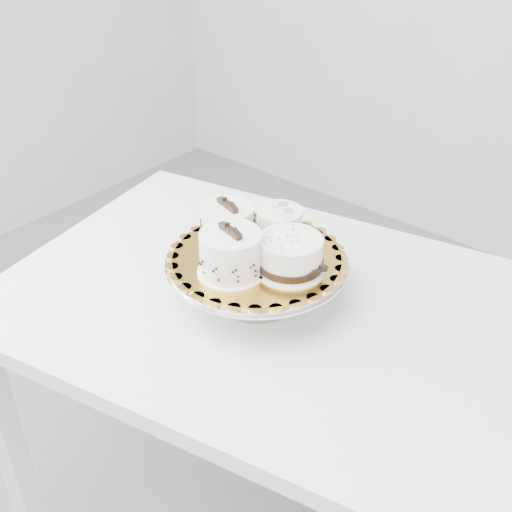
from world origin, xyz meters
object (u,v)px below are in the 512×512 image
Objects in this scene: cake_dots at (279,225)px; cake_banded at (228,226)px; cake_ribbon at (291,256)px; table at (279,336)px; cake_stand at (257,271)px; cake_swirl at (231,254)px; cake_board at (257,257)px.

cake_banded is at bearing -161.01° from cake_dots.
cake_dots is 0.11m from cake_ribbon.
cake_ribbon reaches higher than cake_dots.
table is 8.78× the size of cake_ribbon.
cake_stand is at bearing -108.85° from cake_dots.
cake_swirl is at bearing -126.64° from table.
table is 0.23m from cake_dots.
cake_board is at bearing -146.31° from cake_stand.
cake_board is (-0.00, -0.00, 0.03)m from cake_stand.
cake_swirl is (-0.00, -0.07, 0.07)m from cake_stand.
cake_swirl is 1.14× the size of cake_dots.
cake_board is 2.36× the size of cake_swirl.
cake_board reaches higher than table.
cake_banded reaches higher than cake_ribbon.
table is 0.25m from cake_banded.
cake_stand is at bearing 33.69° from cake_board.
cake_ribbon is at bearing 56.90° from cake_swirl.
cake_banded is 0.89× the size of cake_ribbon.
cake_dots is at bearing 94.06° from cake_stand.
table is at bearing 28.98° from cake_board.
cake_stand is at bearing 10.02° from cake_banded.
cake_board is 2.56× the size of cake_banded.
cake_swirl reaches higher than cake_stand.
cake_swirl is 0.96× the size of cake_ribbon.
cake_dots is at bearing 121.34° from table.
cake_board is 2.28× the size of cake_ribbon.
cake_banded reaches higher than cake_stand.
cake_ribbon is at bearing -62.94° from cake_dots.
cake_banded is at bearing 174.97° from cake_board.
table is 10.36× the size of cake_dots.
cake_board reaches higher than cake_stand.
cake_stand is 0.10m from cake_ribbon.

